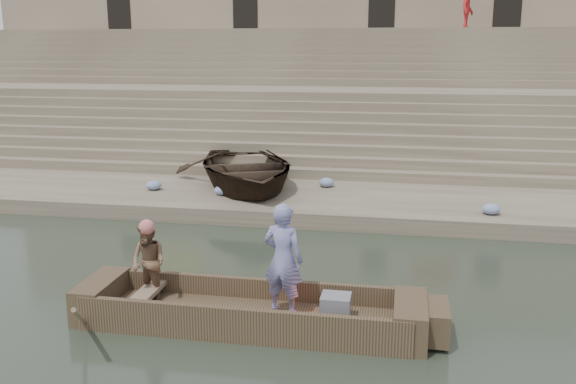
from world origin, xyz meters
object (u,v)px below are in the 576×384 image
(main_rowboat, at_px, (249,319))
(beached_rowboat, at_px, (245,168))
(pedestrian, at_px, (468,7))
(television, at_px, (335,307))
(rowing_man, at_px, (148,262))
(standing_man, at_px, (283,259))

(main_rowboat, relative_size, beached_rowboat, 0.94)
(main_rowboat, xyz_separation_m, pedestrian, (5.05, 21.33, 6.03))
(television, bearing_deg, rowing_man, 176.59)
(rowing_man, distance_m, pedestrian, 22.82)
(television, height_order, pedestrian, pedestrian)
(main_rowboat, height_order, rowing_man, rowing_man)
(rowing_man, height_order, beached_rowboat, rowing_man)
(television, distance_m, beached_rowboat, 8.80)
(rowing_man, height_order, pedestrian, pedestrian)
(standing_man, xyz_separation_m, pedestrian, (4.50, 21.24, 5.01))
(beached_rowboat, relative_size, pedestrian, 2.85)
(television, bearing_deg, standing_man, 173.82)
(beached_rowboat, height_order, pedestrian, pedestrian)
(rowing_man, bearing_deg, television, 18.40)
(main_rowboat, xyz_separation_m, rowing_man, (-1.75, 0.19, 0.78))
(main_rowboat, relative_size, pedestrian, 2.67)
(main_rowboat, distance_m, television, 1.43)
(standing_man, xyz_separation_m, rowing_man, (-2.30, 0.10, -0.24))
(television, relative_size, beached_rowboat, 0.09)
(main_rowboat, relative_size, rowing_man, 3.74)
(pedestrian, bearing_deg, television, -171.27)
(pedestrian, bearing_deg, rowing_man, -179.38)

